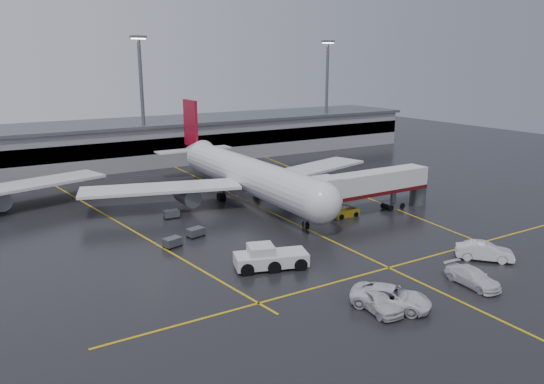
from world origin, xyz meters
TOP-DOWN VIEW (x-y plane):
  - ground at (0.00, 0.00)m, footprint 220.00×220.00m
  - apron_line_centre at (0.00, 0.00)m, footprint 0.25×90.00m
  - apron_line_stop at (0.00, -22.00)m, footprint 60.00×0.25m
  - apron_line_left at (-20.00, 10.00)m, footprint 9.99×69.35m
  - apron_line_right at (18.00, 10.00)m, footprint 7.57×69.64m
  - terminal at (0.00, 47.93)m, footprint 122.00×19.00m
  - light_mast_mid at (-5.00, 42.00)m, footprint 3.00×1.20m
  - light_mast_right at (40.00, 42.00)m, footprint 3.00×1.20m
  - main_airliner at (0.00, 9.70)m, footprint 48.80×45.60m
  - jet_bridge at (11.87, -6.00)m, footprint 19.90×3.40m
  - pushback_tractor at (-10.61, -15.60)m, footprint 8.00×5.13m
  - belt_loader at (7.74, -5.46)m, footprint 3.71×1.91m
  - service_van_a at (-6.13, -28.57)m, footprint 6.61×7.38m
  - service_van_b at (3.76, -29.26)m, footprint 2.65×5.83m
  - service_van_c at (10.28, -25.65)m, footprint 5.51×5.69m
  - service_van_d at (-7.49, -28.32)m, footprint 2.72×5.56m
  - baggage_cart_a at (-13.25, -2.64)m, footprint 2.27×1.77m
  - baggage_cart_b at (-16.92, -4.56)m, footprint 2.29×1.82m
  - baggage_cart_c at (-13.02, 6.23)m, footprint 2.06×1.40m

SIDE VIEW (x-z plane):
  - ground at x=0.00m, z-range 0.00..0.00m
  - apron_line_centre at x=0.00m, z-range 0.00..0.02m
  - apron_line_stop at x=0.00m, z-range 0.00..0.02m
  - apron_line_left at x=-20.00m, z-range 0.00..0.02m
  - apron_line_right at x=18.00m, z-range 0.00..0.02m
  - belt_loader at x=7.74m, z-range -0.58..1.71m
  - baggage_cart_a at x=-13.25m, z-range 0.07..1.19m
  - baggage_cart_b at x=-16.92m, z-range 0.07..1.19m
  - baggage_cart_c at x=-13.02m, z-range 0.07..1.19m
  - service_van_b at x=3.76m, z-range 0.00..1.66m
  - service_van_d at x=-7.49m, z-range 0.00..1.83m
  - service_van_a at x=-6.13m, z-range 0.00..1.90m
  - service_van_c at x=10.28m, z-range 0.00..1.93m
  - pushback_tractor at x=-10.61m, z-range -0.27..2.39m
  - jet_bridge at x=11.87m, z-range 0.91..6.96m
  - main_airliner at x=0.00m, z-range -2.84..11.26m
  - terminal at x=0.00m, z-range 0.02..8.62m
  - light_mast_mid at x=-5.00m, z-range 1.75..27.20m
  - light_mast_right at x=40.00m, z-range 1.75..27.20m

